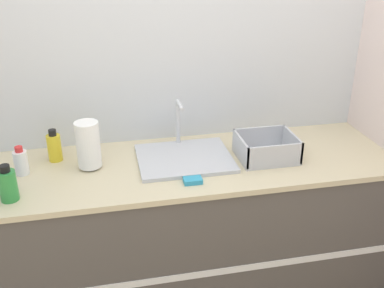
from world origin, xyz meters
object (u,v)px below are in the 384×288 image
(sink, at_px, (184,156))
(dish_rack, at_px, (266,150))
(bottle_green, at_px, (8,185))
(paper_towel_roll, at_px, (88,145))
(bottle_white_spray, at_px, (21,162))
(bottle_yellow, at_px, (54,147))

(sink, xyz_separation_m, dish_rack, (0.44, -0.07, 0.03))
(dish_rack, distance_m, bottle_green, 1.30)
(sink, distance_m, paper_towel_roll, 0.51)
(paper_towel_roll, relative_size, bottle_white_spray, 1.67)
(bottle_green, height_order, bottle_yellow, same)
(sink, bearing_deg, bottle_yellow, 168.88)
(dish_rack, bearing_deg, bottle_white_spray, 176.32)
(dish_rack, height_order, bottle_white_spray, bottle_white_spray)
(sink, relative_size, bottle_yellow, 2.83)
(sink, distance_m, dish_rack, 0.44)
(bottle_green, bearing_deg, bottle_yellow, 64.11)
(dish_rack, relative_size, bottle_white_spray, 2.01)
(paper_towel_roll, height_order, bottle_green, paper_towel_roll)
(paper_towel_roll, bearing_deg, bottle_yellow, 145.47)
(bottle_white_spray, bearing_deg, paper_towel_roll, -0.30)
(bottle_green, height_order, bottle_white_spray, bottle_green)
(dish_rack, bearing_deg, paper_towel_roll, 175.10)
(paper_towel_roll, distance_m, bottle_green, 0.44)
(bottle_white_spray, distance_m, bottle_yellow, 0.20)
(paper_towel_roll, xyz_separation_m, bottle_yellow, (-0.18, 0.12, -0.05))
(bottle_green, relative_size, bottle_white_spray, 1.16)
(sink, xyz_separation_m, bottle_green, (-0.85, -0.24, 0.06))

